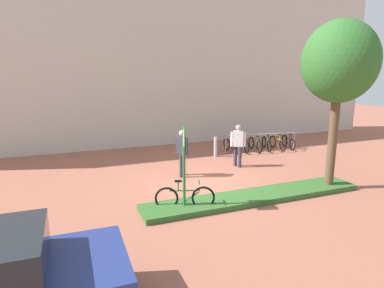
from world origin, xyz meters
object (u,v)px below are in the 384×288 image
bike_rack_cluster (261,143)px  parking_sign_post (184,157)px  person_casual_tan (238,143)px  bollard_steel (216,147)px  person_suited_navy (182,150)px  tree_sidewalk (340,63)px  bike_at_sign (185,197)px

bike_rack_cluster → parking_sign_post: bearing=-138.0°
parking_sign_post → person_casual_tan: (3.55, 3.32, -0.56)m
parking_sign_post → bollard_steel: 6.29m
parking_sign_post → person_suited_navy: (1.02, 2.96, -0.56)m
tree_sidewalk → person_suited_navy: bearing=143.0°
bike_rack_cluster → person_suited_navy: size_ratio=2.17×
tree_sidewalk → person_suited_navy: tree_sidewalk is taller
parking_sign_post → person_suited_navy: parking_sign_post is taller
tree_sidewalk → parking_sign_post: 5.63m
tree_sidewalk → person_suited_navy: 5.90m
person_casual_tan → bike_rack_cluster: bearing=40.4°
tree_sidewalk → bollard_steel: (-1.61, 5.23, -3.58)m
parking_sign_post → bike_rack_cluster: bearing=42.0°
person_casual_tan → bike_at_sign: bearing=-137.1°
parking_sign_post → bollard_steel: size_ratio=2.62×
bike_rack_cluster → person_suited_navy: (-5.05, -2.51, 0.64)m
bike_rack_cluster → bike_at_sign: bearing=-138.1°
tree_sidewalk → parking_sign_post: (-5.05, 0.08, -2.48)m
parking_sign_post → person_suited_navy: size_ratio=1.37×
person_suited_navy → bike_rack_cluster: bearing=26.4°
tree_sidewalk → bike_rack_cluster: bearing=79.6°
bike_rack_cluster → bollard_steel: bollard_steel is taller
bike_rack_cluster → person_suited_navy: bearing=-153.6°
person_suited_navy → bollard_steel: bearing=42.2°
tree_sidewalk → person_suited_navy: size_ratio=3.10×
bike_rack_cluster → bollard_steel: bearing=-173.1°
parking_sign_post → bike_at_sign: (0.05, 0.07, -1.20)m
parking_sign_post → bike_at_sign: 1.20m
bike_at_sign → person_suited_navy: 3.11m
parking_sign_post → bike_at_sign: parking_sign_post is taller
person_casual_tan → parking_sign_post: bearing=-136.9°
tree_sidewalk → bike_at_sign: bearing=178.2°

